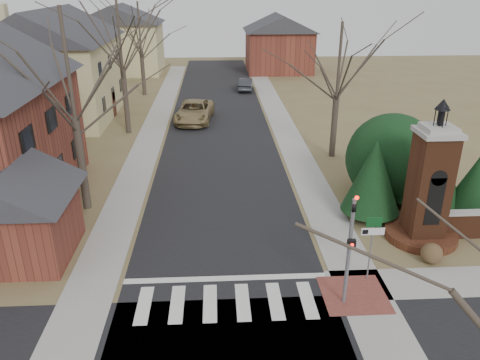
{
  "coord_description": "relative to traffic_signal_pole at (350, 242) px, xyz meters",
  "views": [
    {
      "loc": [
        -0.25,
        -13.18,
        10.9
      ],
      "look_at": [
        0.78,
        6.0,
        2.66
      ],
      "focal_mm": 35.0,
      "sensor_mm": 36.0,
      "label": 1
    }
  ],
  "objects": [
    {
      "name": "sidewalk_left",
      "position": [
        -9.5,
        21.43,
        -2.58
      ],
      "size": [
        2.0,
        60.0,
        0.02
      ],
      "primitive_type": "cube",
      "color": "gray",
      "rests_on": "ground"
    },
    {
      "name": "sign_post",
      "position": [
        1.29,
        1.41,
        -0.64
      ],
      "size": [
        0.9,
        0.07,
        2.75
      ],
      "color": "slate",
      "rests_on": "ground"
    },
    {
      "name": "evergreen_mass",
      "position": [
        4.7,
        8.93,
        -0.19
      ],
      "size": [
        4.8,
        4.8,
        4.8
      ],
      "primitive_type": "sphere",
      "color": "black",
      "rests_on": "ground"
    },
    {
      "name": "bare_tree_2",
      "position": [
        -11.8,
        34.43,
        4.44
      ],
      "size": [
        7.35,
        7.35,
        10.19
      ],
      "color": "#473D33",
      "rests_on": "ground"
    },
    {
      "name": "house_distant_left",
      "position": [
        -16.31,
        47.42,
        1.66
      ],
      "size": [
        10.8,
        8.8,
        8.53
      ],
      "color": "#CCC288",
      "rests_on": "ground"
    },
    {
      "name": "pickup_truck",
      "position": [
        -6.3,
        24.34,
        -1.76
      ],
      "size": [
        3.43,
        6.26,
        1.66
      ],
      "primitive_type": "imported",
      "rotation": [
        0.0,
        0.0,
        -0.12
      ],
      "color": "#978252",
      "rests_on": "ground"
    },
    {
      "name": "bare_tree_1",
      "position": [
        -11.3,
        21.43,
        5.44
      ],
      "size": [
        8.4,
        8.4,
        11.64
      ],
      "color": "#473D33",
      "rests_on": "ground"
    },
    {
      "name": "garage_left",
      "position": [
        -12.82,
        3.92,
        -0.35
      ],
      "size": [
        4.8,
        4.8,
        4.29
      ],
      "color": "brown",
      "rests_on": "ground"
    },
    {
      "name": "ground",
      "position": [
        -4.3,
        -0.57,
        -2.59
      ],
      "size": [
        120.0,
        120.0,
        0.0
      ],
      "primitive_type": "plane",
      "color": "brown",
      "rests_on": "ground"
    },
    {
      "name": "house_stucco_left",
      "position": [
        -17.8,
        26.42,
        2.01
      ],
      "size": [
        9.8,
        12.8,
        9.28
      ],
      "color": "#CCC288",
      "rests_on": "ground"
    },
    {
      "name": "evergreen_far",
      "position": [
        8.2,
        6.63,
        -0.69
      ],
      "size": [
        2.4,
        2.4,
        3.3
      ],
      "color": "#473D33",
      "rests_on": "ground"
    },
    {
      "name": "main_street",
      "position": [
        -4.3,
        21.43,
        -2.58
      ],
      "size": [
        8.0,
        70.0,
        0.01
      ],
      "primitive_type": "cube",
      "color": "black",
      "rests_on": "ground"
    },
    {
      "name": "brick_gate_monument",
      "position": [
        4.7,
        4.42,
        -0.42
      ],
      "size": [
        3.2,
        3.2,
        6.47
      ],
      "color": "#5A2E1A",
      "rests_on": "ground"
    },
    {
      "name": "curb_apron",
      "position": [
        0.5,
        0.43,
        -2.57
      ],
      "size": [
        2.4,
        2.4,
        0.02
      ],
      "primitive_type": "cube",
      "color": "brown",
      "rests_on": "ground"
    },
    {
      "name": "evergreen_near",
      "position": [
        2.9,
        6.43,
        -0.29
      ],
      "size": [
        2.8,
        2.8,
        4.1
      ],
      "color": "#473D33",
      "rests_on": "ground"
    },
    {
      "name": "stop_bar",
      "position": [
        -4.3,
        1.73,
        -2.58
      ],
      "size": [
        8.0,
        0.35,
        0.02
      ],
      "primitive_type": "cube",
      "color": "silver",
      "rests_on": "ground"
    },
    {
      "name": "dry_shrub_right",
      "position": [
        5.0,
        4.03,
        -2.26
      ],
      "size": [
        0.66,
        0.66,
        0.66
      ],
      "primitive_type": "sphere",
      "color": "brown",
      "rests_on": "ground"
    },
    {
      "name": "traffic_signal_pole",
      "position": [
        0.0,
        0.0,
        0.0
      ],
      "size": [
        0.28,
        0.41,
        4.5
      ],
      "color": "slate",
      "rests_on": "ground"
    },
    {
      "name": "sidewalk_right_main",
      "position": [
        0.9,
        21.43,
        -2.58
      ],
      "size": [
        2.0,
        60.0,
        0.02
      ],
      "primitive_type": "cube",
      "color": "gray",
      "rests_on": "ground"
    },
    {
      "name": "distant_car",
      "position": [
        -1.27,
        36.02,
        -1.93
      ],
      "size": [
        1.82,
        4.1,
        1.31
      ],
      "primitive_type": "imported",
      "rotation": [
        0.0,
        0.0,
        3.03
      ],
      "color": "#303337",
      "rests_on": "ground"
    },
    {
      "name": "bare_tree_0",
      "position": [
        -11.3,
        8.43,
        5.11
      ],
      "size": [
        8.05,
        8.05,
        11.15
      ],
      "color": "#473D33",
      "rests_on": "ground"
    },
    {
      "name": "bare_tree_3",
      "position": [
        3.2,
        15.43,
        4.1
      ],
      "size": [
        7.0,
        7.0,
        9.7
      ],
      "color": "#473D33",
      "rests_on": "ground"
    },
    {
      "name": "house_distant_right",
      "position": [
        3.69,
        47.42,
        1.06
      ],
      "size": [
        8.8,
        8.8,
        7.3
      ],
      "color": "brown",
      "rests_on": "ground"
    },
    {
      "name": "evergreen_mid",
      "position": [
        6.2,
        7.63,
        0.01
      ],
      "size": [
        3.4,
        3.4,
        4.7
      ],
      "color": "#473D33",
      "rests_on": "ground"
    },
    {
      "name": "dry_shrub_left",
      "position": [
        4.3,
        2.43,
        -2.14
      ],
      "size": [
        0.88,
        0.88,
        0.88
      ],
      "primitive_type": "sphere",
      "color": "brown",
      "rests_on": "ground"
    },
    {
      "name": "crosswalk_zone",
      "position": [
        -4.3,
        0.23,
        -2.58
      ],
      "size": [
        8.0,
        2.2,
        0.02
      ],
      "primitive_type": "cube",
      "color": "silver",
      "rests_on": "ground"
    }
  ]
}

